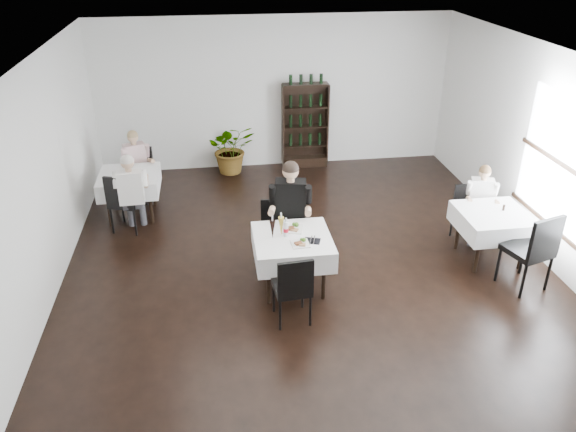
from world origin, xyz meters
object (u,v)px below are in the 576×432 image
object	(u,v)px
wine_shelf	(305,127)
diner_main	(290,207)
potted_tree	(231,148)
main_table	(292,247)

from	to	relation	value
wine_shelf	diner_main	world-z (taller)	wine_shelf
potted_tree	diner_main	size ratio (longest dim) A/B	0.64
wine_shelf	diner_main	bearing A→B (deg)	-102.77
main_table	potted_tree	distance (m)	4.24
wine_shelf	diner_main	xyz separation A→B (m)	(-0.84, -3.71, 0.07)
wine_shelf	main_table	bearing A→B (deg)	-101.78
wine_shelf	potted_tree	bearing A→B (deg)	-175.50
wine_shelf	potted_tree	size ratio (longest dim) A/B	1.73
diner_main	wine_shelf	bearing A→B (deg)	77.23
potted_tree	diner_main	xyz separation A→B (m)	(0.67, -3.60, 0.41)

